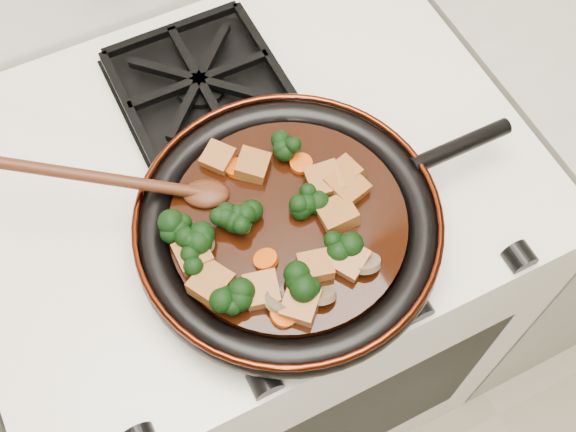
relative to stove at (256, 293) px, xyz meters
name	(u,v)px	position (x,y,z in m)	size (l,w,h in m)	color
stove	(256,293)	(0.00, 0.00, 0.00)	(0.76, 0.60, 0.90)	silver
burner_grate_front	(289,244)	(0.00, -0.14, 0.46)	(0.23, 0.23, 0.03)	black
burner_grate_back	(200,84)	(0.00, 0.14, 0.46)	(0.23, 0.23, 0.03)	black
skillet	(289,226)	(0.01, -0.13, 0.49)	(0.50, 0.37, 0.05)	black
braising_sauce	(288,224)	(0.00, -0.13, 0.50)	(0.29, 0.29, 0.02)	black
tofu_cube_0	(337,215)	(0.06, -0.15, 0.52)	(0.04, 0.04, 0.02)	brown
tofu_cube_1	(262,290)	(-0.06, -0.20, 0.52)	(0.04, 0.04, 0.02)	brown
tofu_cube_2	(348,260)	(0.04, -0.21, 0.52)	(0.04, 0.04, 0.02)	brown
tofu_cube_3	(301,305)	(-0.03, -0.24, 0.52)	(0.04, 0.04, 0.02)	brown
tofu_cube_4	(315,267)	(0.00, -0.20, 0.52)	(0.04, 0.03, 0.02)	brown
tofu_cube_5	(344,174)	(0.09, -0.11, 0.52)	(0.04, 0.03, 0.02)	brown
tofu_cube_6	(193,255)	(-0.12, -0.13, 0.52)	(0.04, 0.04, 0.02)	brown
tofu_cube_7	(253,166)	(0.00, -0.05, 0.52)	(0.04, 0.04, 0.02)	brown
tofu_cube_8	(325,182)	(0.07, -0.11, 0.52)	(0.04, 0.04, 0.02)	brown
tofu_cube_9	(211,284)	(-0.11, -0.17, 0.52)	(0.04, 0.04, 0.02)	brown
tofu_cube_10	(346,187)	(0.08, -0.13, 0.52)	(0.04, 0.04, 0.02)	brown
tofu_cube_11	(218,158)	(-0.04, -0.02, 0.52)	(0.03, 0.03, 0.02)	brown
broccoli_floret_0	(226,215)	(-0.06, -0.10, 0.52)	(0.05, 0.05, 0.06)	black
broccoli_floret_1	(202,247)	(-0.10, -0.12, 0.52)	(0.06, 0.06, 0.05)	black
broccoli_floret_2	(200,255)	(-0.11, -0.13, 0.52)	(0.06, 0.06, 0.05)	black
broccoli_floret_3	(280,148)	(0.04, -0.04, 0.52)	(0.05, 0.05, 0.06)	black
broccoli_floret_4	(182,232)	(-0.12, -0.10, 0.52)	(0.06, 0.06, 0.05)	black
broccoli_floret_5	(304,200)	(0.03, -0.12, 0.52)	(0.06, 0.06, 0.05)	black
broccoli_floret_6	(231,299)	(-0.10, -0.20, 0.52)	(0.06, 0.06, 0.05)	black
broccoli_floret_7	(245,225)	(-0.05, -0.12, 0.52)	(0.06, 0.06, 0.05)	black
broccoli_floret_8	(345,248)	(0.04, -0.20, 0.52)	(0.06, 0.06, 0.05)	black
broccoli_floret_9	(302,285)	(-0.02, -0.22, 0.52)	(0.06, 0.06, 0.06)	black
carrot_coin_0	(266,260)	(-0.04, -0.17, 0.51)	(0.03, 0.03, 0.01)	#C44205
carrot_coin_1	(237,168)	(-0.02, -0.04, 0.51)	(0.03, 0.03, 0.01)	#C44205
carrot_coin_2	(284,314)	(-0.05, -0.24, 0.51)	(0.03, 0.03, 0.01)	#C44205
carrot_coin_3	(301,164)	(0.05, -0.07, 0.51)	(0.03, 0.03, 0.01)	#C44205
mushroom_slice_0	(275,301)	(-0.06, -0.22, 0.52)	(0.03, 0.03, 0.01)	brown
mushroom_slice_1	(201,242)	(-0.10, -0.12, 0.52)	(0.03, 0.03, 0.01)	brown
mushroom_slice_2	(365,263)	(0.06, -0.22, 0.52)	(0.04, 0.04, 0.01)	brown
mushroom_slice_3	(279,301)	(-0.05, -0.22, 0.52)	(0.04, 0.04, 0.01)	brown
mushroom_slice_4	(322,296)	(-0.01, -0.24, 0.52)	(0.03, 0.03, 0.01)	brown
wooden_spoon	(133,183)	(-0.14, -0.02, 0.54)	(0.17, 0.11, 0.28)	#411D0E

